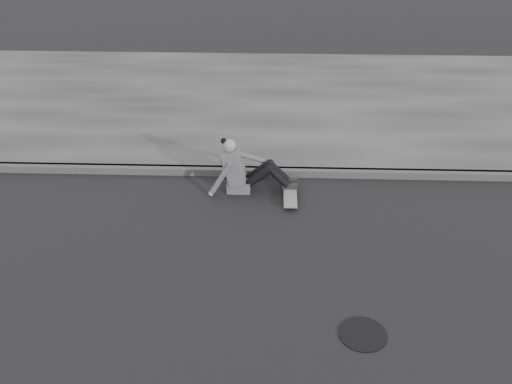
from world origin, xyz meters
TOP-DOWN VIEW (x-y plane):
  - ground at (0.00, 0.00)m, footprint 80.00×80.00m
  - curb at (0.00, 2.58)m, footprint 24.00×0.16m
  - sidewalk at (0.00, 5.60)m, footprint 24.00×6.00m
  - manhole at (1.55, -0.96)m, footprint 0.54×0.54m
  - skateboard at (0.80, 1.86)m, footprint 0.20×0.78m
  - seated_woman at (0.06, 2.11)m, footprint 1.38×0.46m

SIDE VIEW (x-z plane):
  - ground at x=0.00m, z-range 0.00..0.00m
  - manhole at x=1.55m, z-range 0.00..0.01m
  - curb at x=0.00m, z-range 0.00..0.12m
  - sidewalk at x=0.00m, z-range 0.00..0.12m
  - skateboard at x=0.80m, z-range 0.03..0.12m
  - seated_woman at x=0.06m, z-range -0.08..0.80m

